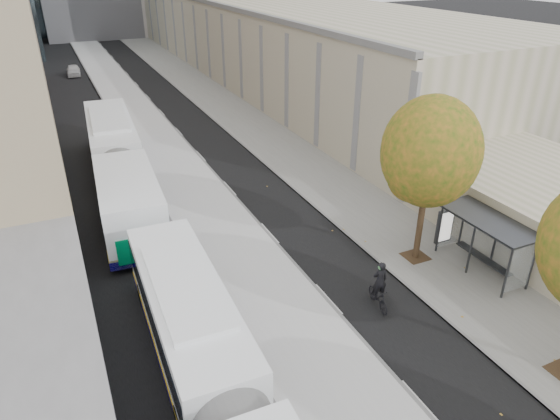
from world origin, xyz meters
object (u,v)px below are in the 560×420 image
bus_near (221,396)px  cyclist (379,291)px  distant_car (73,70)px  bus_shelter (491,227)px  bus_far (118,163)px

bus_near → cyclist: bearing=23.6°
distant_car → bus_shelter: bearing=-71.7°
bus_far → bus_near: bearing=-86.8°
bus_shelter → bus_near: bus_near is taller
bus_far → cyclist: bus_far is taller
bus_far → distant_car: 34.84m
cyclist → distant_car: size_ratio=0.59×
bus_near → bus_far: (0.14, 18.92, 0.18)m
bus_shelter → distant_car: bus_shelter is taller
bus_shelter → distant_car: size_ratio=1.23×
bus_shelter → distant_car: 52.15m
bus_shelter → cyclist: 5.97m
bus_shelter → bus_near: (-13.38, -3.30, -0.65)m
bus_shelter → bus_near: 13.80m
bus_near → bus_far: size_ratio=0.89×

